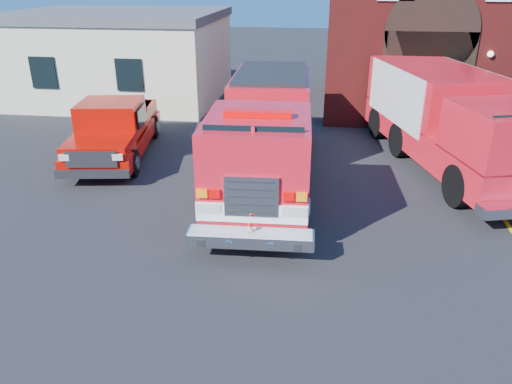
# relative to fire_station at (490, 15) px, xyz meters

# --- Properties ---
(ground) EXTENTS (100.00, 100.00, 0.00)m
(ground) POSITION_rel_fire_station_xyz_m (-8.99, -13.98, -4.25)
(ground) COLOR black
(ground) RESTS_ON ground
(parking_stripe_near) EXTENTS (0.12, 3.00, 0.01)m
(parking_stripe_near) POSITION_rel_fire_station_xyz_m (-2.49, -12.98, -4.25)
(parking_stripe_near) COLOR yellow
(parking_stripe_near) RESTS_ON ground
(parking_stripe_mid) EXTENTS (0.12, 3.00, 0.01)m
(parking_stripe_mid) POSITION_rel_fire_station_xyz_m (-2.49, -9.98, -4.25)
(parking_stripe_mid) COLOR yellow
(parking_stripe_mid) RESTS_ON ground
(parking_stripe_far) EXTENTS (0.12, 3.00, 0.01)m
(parking_stripe_far) POSITION_rel_fire_station_xyz_m (-2.49, -6.98, -4.25)
(parking_stripe_far) COLOR yellow
(parking_stripe_far) RESTS_ON ground
(fire_station) EXTENTS (15.20, 10.20, 8.45)m
(fire_station) POSITION_rel_fire_station_xyz_m (0.00, 0.00, 0.00)
(fire_station) COLOR maroon
(fire_station) RESTS_ON ground
(side_building) EXTENTS (10.20, 8.20, 4.35)m
(side_building) POSITION_rel_fire_station_xyz_m (-17.99, -0.99, -2.05)
(side_building) COLOR beige
(side_building) RESTS_ON ground
(fire_engine) EXTENTS (3.22, 10.01, 3.05)m
(fire_engine) POSITION_rel_fire_station_xyz_m (-9.22, -11.24, -2.68)
(fire_engine) COLOR black
(fire_engine) RESTS_ON ground
(pickup_truck) EXTENTS (3.21, 6.55, 2.05)m
(pickup_truck) POSITION_rel_fire_station_xyz_m (-14.84, -9.68, -3.28)
(pickup_truck) COLOR black
(pickup_truck) RESTS_ON ground
(secondary_truck) EXTENTS (5.26, 9.86, 3.06)m
(secondary_truck) POSITION_rel_fire_station_xyz_m (-3.26, -9.04, -2.58)
(secondary_truck) COLOR black
(secondary_truck) RESTS_ON ground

